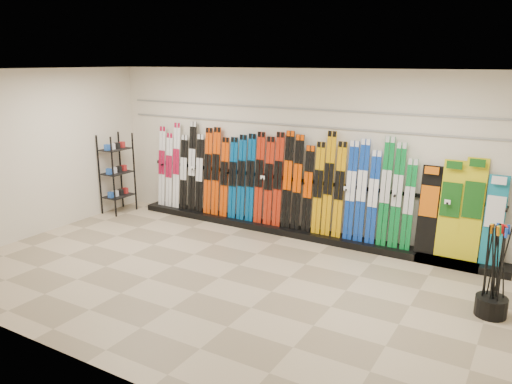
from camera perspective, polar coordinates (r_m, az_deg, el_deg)
The scene contains 12 objects.
floor at distance 7.54m, azimuth -4.23°, elevation -9.76°, with size 8.00×8.00×0.00m, color gray.
back_wall at distance 9.17m, azimuth 4.53°, elevation 4.52°, with size 8.00×8.00×0.00m, color beige.
left_wall at distance 9.86m, azimuth -23.96°, elevation 4.02°, with size 5.00×5.00×0.00m, color beige.
ceiling at distance 6.86m, azimuth -4.71°, elevation 13.69°, with size 8.00×8.00×0.00m, color silver.
ski_rack_base at distance 9.25m, azimuth 5.00°, elevation -4.63°, with size 8.00×0.40×0.12m, color black.
skis at distance 9.31m, azimuth 1.52°, elevation 1.34°, with size 5.36×0.19×1.84m.
snowboards at distance 8.35m, azimuth 22.28°, elevation -2.11°, with size 1.26×0.25×1.59m.
accessory_rack at distance 10.86m, azimuth -15.59°, elevation 2.04°, with size 0.40×0.60×1.66m, color black.
pole_bin at distance 7.10m, azimuth 25.26°, elevation -11.73°, with size 0.39×0.39×0.25m, color black.
ski_poles at distance 6.92m, azimuth 25.58°, elevation -8.07°, with size 0.29×0.23×1.18m.
slatwall_rail_0 at distance 9.07m, azimuth 4.53°, elevation 7.61°, with size 7.60×0.02×0.03m, color gray.
slatwall_rail_1 at distance 9.04m, azimuth 4.57°, elevation 9.50°, with size 7.60×0.02×0.03m, color gray.
Camera 1 is at (3.94, -5.61, 3.13)m, focal length 35.00 mm.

